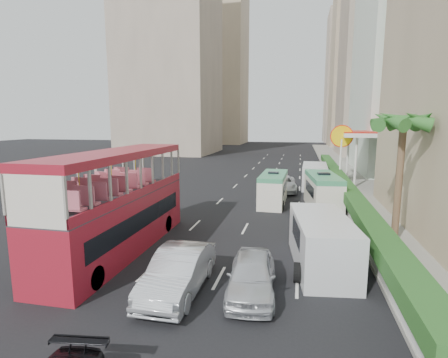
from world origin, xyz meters
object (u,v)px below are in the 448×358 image
(minibus_near, at_px, (273,189))
(minibus_far, at_px, (323,192))
(panel_van_far, at_px, (314,176))
(car_silver_lane_b, at_px, (251,294))
(palm_tree, at_px, (399,182))
(car_silver_lane_a, at_px, (179,292))
(double_decker_bus, at_px, (118,202))
(van_asset, at_px, (283,191))
(panel_van_near, at_px, (322,242))
(shell_station, at_px, (372,158))

(minibus_near, distance_m, minibus_far, 3.83)
(panel_van_far, bearing_deg, car_silver_lane_b, -96.07)
(palm_tree, bearing_deg, car_silver_lane_a, -141.55)
(double_decker_bus, relative_size, minibus_far, 1.88)
(double_decker_bus, relative_size, van_asset, 2.11)
(panel_van_far, distance_m, palm_tree, 16.54)
(palm_tree, bearing_deg, minibus_near, 131.47)
(car_silver_lane_b, relative_size, panel_van_far, 0.77)
(panel_van_near, height_order, palm_tree, palm_tree)
(panel_van_far, bearing_deg, car_silver_lane_a, -102.39)
(minibus_near, xyz_separation_m, panel_van_far, (3.46, 8.02, -0.08))
(panel_van_near, bearing_deg, van_asset, 91.17)
(palm_tree, bearing_deg, van_asset, 116.28)
(panel_van_near, xyz_separation_m, palm_tree, (3.99, 3.86, 2.24))
(panel_van_near, bearing_deg, double_decker_bus, 173.46)
(minibus_near, relative_size, panel_van_far, 0.96)
(shell_station, bearing_deg, double_decker_bus, -124.82)
(double_decker_bus, distance_m, panel_van_far, 22.49)
(car_silver_lane_a, xyz_separation_m, minibus_far, (6.13, 14.65, 1.30))
(car_silver_lane_a, bearing_deg, minibus_near, 81.23)
(car_silver_lane_b, xyz_separation_m, minibus_near, (-0.36, 15.03, 1.22))
(panel_van_near, xyz_separation_m, shell_station, (6.19, 22.86, 1.61))
(car_silver_lane_b, distance_m, minibus_near, 15.08)
(minibus_far, bearing_deg, panel_van_far, 84.84)
(car_silver_lane_b, bearing_deg, palm_tree, 41.94)
(minibus_near, bearing_deg, palm_tree, -46.88)
(car_silver_lane_a, distance_m, car_silver_lane_b, 2.78)
(panel_van_far, bearing_deg, double_decker_bus, -115.47)
(panel_van_near, bearing_deg, car_silver_lane_b, -137.55)
(car_silver_lane_a, bearing_deg, car_silver_lane_b, 8.99)
(van_asset, height_order, minibus_far, minibus_far)
(minibus_far, distance_m, palm_tree, 8.15)
(car_silver_lane_b, xyz_separation_m, shell_station, (8.89, 26.06, 2.75))
(shell_station, bearing_deg, minibus_near, -129.98)
(car_silver_lane_a, bearing_deg, minibus_far, 67.29)
(double_decker_bus, distance_m, shell_station, 28.02)
(panel_van_near, height_order, shell_station, shell_station)
(van_asset, bearing_deg, panel_van_near, -86.29)
(minibus_near, xyz_separation_m, shell_station, (9.25, 11.03, 1.53))
(car_silver_lane_b, xyz_separation_m, van_asset, (0.14, 20.32, 0.00))
(car_silver_lane_a, xyz_separation_m, palm_tree, (9.44, 7.49, 3.38))
(panel_van_far, bearing_deg, minibus_far, -86.56)
(panel_van_near, distance_m, panel_van_far, 19.86)
(panel_van_near, bearing_deg, minibus_near, 97.15)
(shell_station, bearing_deg, panel_van_near, -105.15)
(van_asset, bearing_deg, car_silver_lane_a, -102.71)
(panel_van_near, xyz_separation_m, panel_van_far, (0.40, 19.85, 0.01))
(minibus_near, relative_size, minibus_far, 0.94)
(double_decker_bus, bearing_deg, palm_tree, 16.16)
(double_decker_bus, bearing_deg, panel_van_near, 0.80)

